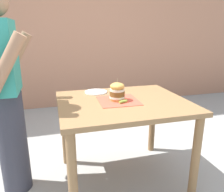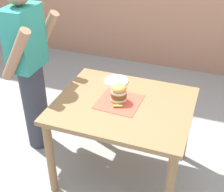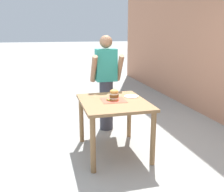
{
  "view_description": "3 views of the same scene",
  "coord_description": "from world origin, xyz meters",
  "px_view_note": "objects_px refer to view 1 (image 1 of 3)",
  "views": [
    {
      "loc": [
        -1.73,
        0.58,
        1.37
      ],
      "look_at": [
        0.0,
        0.1,
        0.84
      ],
      "focal_mm": 35.0,
      "sensor_mm": 36.0,
      "label": 1
    },
    {
      "loc": [
        -2.03,
        -0.64,
        2.21
      ],
      "look_at": [
        0.0,
        0.1,
        0.84
      ],
      "focal_mm": 50.0,
      "sensor_mm": 36.0,
      "label": 2
    },
    {
      "loc": [
        -0.94,
        -3.48,
        1.76
      ],
      "look_at": [
        0.0,
        0.1,
        0.84
      ],
      "focal_mm": 42.0,
      "sensor_mm": 36.0,
      "label": 3
    }
  ],
  "objects_px": {
    "patio_table": "(123,114)",
    "diner_across_table": "(6,94)",
    "sandwich": "(117,91)",
    "side_plate_with_forks": "(96,92)",
    "pickle_spear": "(123,102)"
  },
  "relations": [
    {
      "from": "sandwich",
      "to": "diner_across_table",
      "type": "height_order",
      "value": "diner_across_table"
    },
    {
      "from": "side_plate_with_forks",
      "to": "pickle_spear",
      "type": "bearing_deg",
      "value": -158.9
    },
    {
      "from": "pickle_spear",
      "to": "side_plate_with_forks",
      "type": "relative_size",
      "value": 0.34
    },
    {
      "from": "patio_table",
      "to": "diner_across_table",
      "type": "relative_size",
      "value": 0.66
    },
    {
      "from": "patio_table",
      "to": "sandwich",
      "type": "bearing_deg",
      "value": 69.85
    },
    {
      "from": "sandwich",
      "to": "pickle_spear",
      "type": "relative_size",
      "value": 2.61
    },
    {
      "from": "patio_table",
      "to": "side_plate_with_forks",
      "type": "distance_m",
      "value": 0.39
    },
    {
      "from": "sandwich",
      "to": "diner_across_table",
      "type": "distance_m",
      "value": 0.91
    },
    {
      "from": "patio_table",
      "to": "side_plate_with_forks",
      "type": "bearing_deg",
      "value": 28.54
    },
    {
      "from": "side_plate_with_forks",
      "to": "diner_across_table",
      "type": "bearing_deg",
      "value": 104.92
    },
    {
      "from": "side_plate_with_forks",
      "to": "patio_table",
      "type": "bearing_deg",
      "value": -151.46
    },
    {
      "from": "side_plate_with_forks",
      "to": "diner_across_table",
      "type": "distance_m",
      "value": 0.81
    },
    {
      "from": "side_plate_with_forks",
      "to": "diner_across_table",
      "type": "relative_size",
      "value": 0.13
    },
    {
      "from": "sandwich",
      "to": "pickle_spear",
      "type": "bearing_deg",
      "value": -164.64
    },
    {
      "from": "sandwich",
      "to": "diner_across_table",
      "type": "xyz_separation_m",
      "value": [
        0.1,
        0.9,
        0.01
      ]
    }
  ]
}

